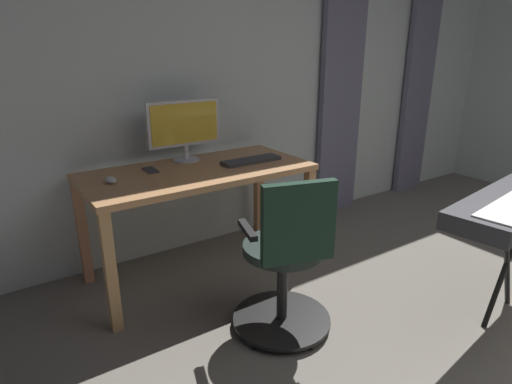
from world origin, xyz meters
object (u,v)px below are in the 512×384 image
object	(u,v)px
computer_mouse	(111,180)
cell_phone_face_up	(151,170)
computer_monitor	(184,126)
computer_keyboard	(251,160)
office_chair	(287,263)
desk	(198,183)

from	to	relation	value
computer_mouse	cell_phone_face_up	bearing A→B (deg)	-158.40
computer_monitor	computer_mouse	size ratio (longest dim) A/B	5.27
computer_keyboard	office_chair	bearing A→B (deg)	69.44
computer_mouse	computer_monitor	bearing A→B (deg)	-159.14
cell_phone_face_up	computer_monitor	bearing A→B (deg)	-159.31
computer_monitor	computer_keyboard	bearing A→B (deg)	140.60
computer_monitor	cell_phone_face_up	xyz separation A→B (m)	(0.30, 0.11, -0.24)
computer_keyboard	cell_phone_face_up	bearing A→B (deg)	-15.30
office_chair	computer_monitor	xyz separation A→B (m)	(0.05, -1.09, 0.57)
desk	computer_keyboard	bearing A→B (deg)	172.17
office_chair	computer_mouse	distance (m)	1.14
desk	cell_phone_face_up	size ratio (longest dim) A/B	10.25
computer_keyboard	computer_mouse	bearing A→B (deg)	-4.06
computer_mouse	computer_keyboard	bearing A→B (deg)	175.94
office_chair	cell_phone_face_up	xyz separation A→B (m)	(0.36, -0.98, 0.34)
desk	computer_monitor	size ratio (longest dim) A/B	2.80
office_chair	computer_monitor	world-z (taller)	computer_monitor
computer_monitor	cell_phone_face_up	distance (m)	0.40
desk	computer_keyboard	size ratio (longest dim) A/B	3.45
desk	office_chair	world-z (taller)	office_chair
office_chair	computer_keyboard	bearing A→B (deg)	86.02
office_chair	computer_keyboard	distance (m)	0.93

